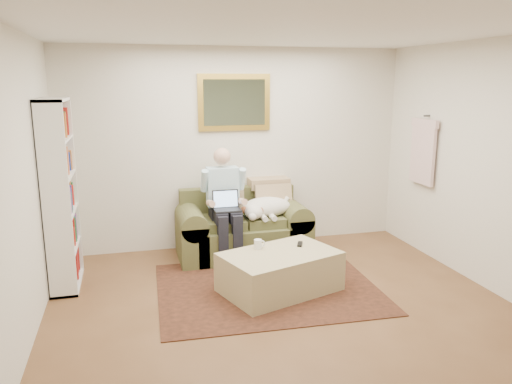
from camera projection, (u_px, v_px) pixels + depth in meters
name	position (u px, v px, depth m)	size (l,w,h in m)	color
room_shell	(287.00, 179.00, 4.51)	(4.51, 5.00, 2.61)	brown
rug	(267.00, 288.00, 5.34)	(2.30, 1.84, 0.01)	black
sofa	(243.00, 233.00, 6.33)	(1.63, 0.83, 0.98)	brown
seated_man	(225.00, 206.00, 6.04)	(0.54, 0.77, 1.37)	#8CC7D8
laptop	(226.00, 205.00, 5.98)	(0.32, 0.25, 0.23)	black
sleeping_dog	(267.00, 207.00, 6.25)	(0.67, 0.42, 0.25)	white
ottoman	(280.00, 272.00, 5.23)	(1.17, 0.74, 0.42)	tan
coffee_mug	(258.00, 244.00, 5.30)	(0.08, 0.08, 0.10)	white
tv_remote	(300.00, 244.00, 5.43)	(0.05, 0.15, 0.02)	black
bookshelf	(60.00, 195.00, 5.24)	(0.28, 0.80, 2.00)	white
wall_mirror	(234.00, 102.00, 6.38)	(0.94, 0.04, 0.72)	gold
hanging_shirt	(423.00, 148.00, 6.22)	(0.06, 0.52, 0.90)	beige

